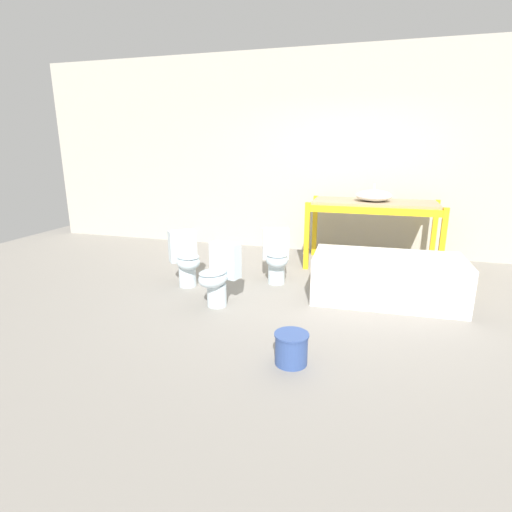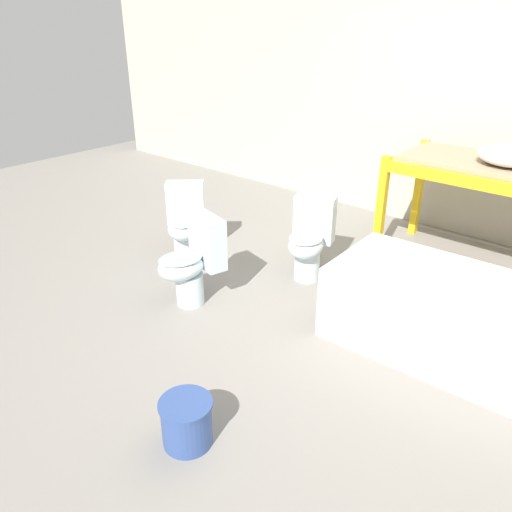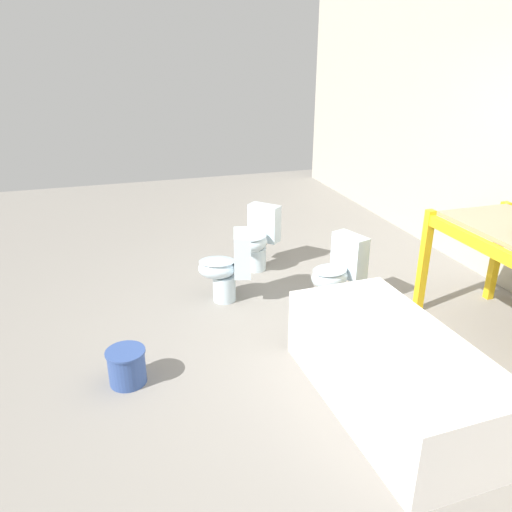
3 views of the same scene
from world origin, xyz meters
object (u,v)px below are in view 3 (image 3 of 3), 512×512
bathtub_main (392,366)px  toilet_extra (338,273)px  toilet_far (258,238)px  toilet_near (228,266)px  bucket_white (127,366)px

bathtub_main → toilet_extra: size_ratio=2.43×
bathtub_main → toilet_far: bearing=-178.0°
toilet_extra → bathtub_main: bearing=-29.0°
toilet_near → toilet_far: 0.81m
bucket_white → bathtub_main: bearing=65.4°
bathtub_main → toilet_extra: 1.39m
toilet_near → toilet_extra: same height
toilet_far → toilet_near: bearing=-79.8°
toilet_near → bucket_white: (1.03, -1.02, -0.21)m
toilet_extra → bucket_white: (0.60, -1.95, -0.21)m
toilet_extra → toilet_far: bearing=-176.4°
toilet_near → toilet_far: (-0.64, 0.50, 0.00)m
bathtub_main → toilet_extra: toilet_extra is taller
bathtub_main → toilet_far: toilet_far is taller
toilet_far → bucket_white: toilet_far is taller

